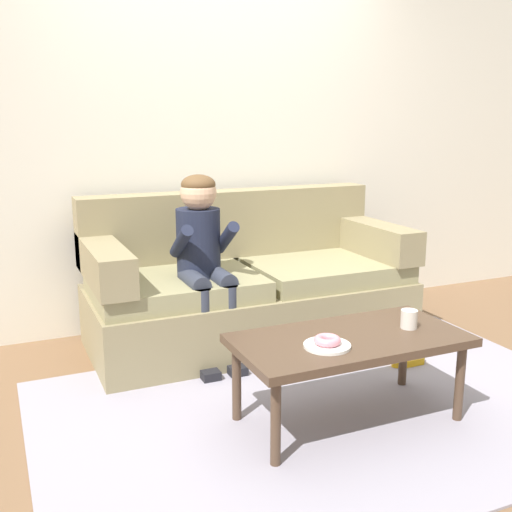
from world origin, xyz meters
TOP-DOWN VIEW (x-y plane):
  - ground at (0.00, 0.00)m, footprint 10.00×10.00m
  - wall_back at (0.00, 1.40)m, footprint 8.00×0.10m
  - area_rug at (0.00, -0.25)m, footprint 2.83×1.88m
  - couch at (0.02, 0.85)m, footprint 2.02×0.90m
  - coffee_table at (0.01, -0.38)m, footprint 1.08×0.55m
  - person_child at (-0.35, 0.64)m, footprint 0.34×0.58m
  - plate at (-0.15, -0.45)m, footprint 0.21×0.21m
  - donut at (-0.15, -0.45)m, footprint 0.12×0.12m
  - mug at (0.33, -0.39)m, footprint 0.08×0.08m
  - toy_controller at (0.69, 0.05)m, footprint 0.23×0.09m

SIDE VIEW (x-z plane):
  - ground at x=0.00m, z-range 0.00..0.00m
  - area_rug at x=0.00m, z-range 0.00..0.01m
  - toy_controller at x=0.69m, z-range 0.00..0.05m
  - couch at x=0.02m, z-range -0.13..0.81m
  - coffee_table at x=0.01m, z-range 0.17..0.60m
  - plate at x=-0.15m, z-range 0.43..0.45m
  - donut at x=-0.15m, z-range 0.45..0.48m
  - mug at x=0.33m, z-range 0.43..0.52m
  - person_child at x=-0.35m, z-range 0.12..1.22m
  - wall_back at x=0.00m, z-range 0.00..2.80m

